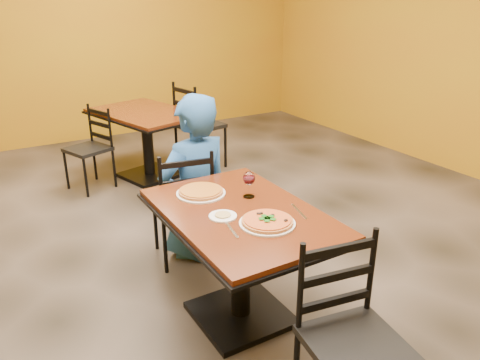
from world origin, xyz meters
TOP-DOWN VIEW (x-y plane):
  - floor at (0.00, 0.00)m, footprint 7.00×8.00m
  - wall_back at (0.00, 4.00)m, footprint 7.00×0.01m
  - table_main at (0.00, -0.50)m, footprint 0.83×1.23m
  - table_second at (0.39, 2.15)m, footprint 1.12×1.40m
  - chair_main_near at (0.03, -1.45)m, footprint 0.48×0.48m
  - chair_main_far at (0.01, 0.37)m, footprint 0.47×0.47m
  - chair_second_left at (-0.26, 2.15)m, footprint 0.49×0.49m
  - chair_second_right at (1.03, 2.15)m, footprint 0.53×0.53m
  - diner at (0.13, 0.41)m, footprint 0.68×0.50m
  - plate_main at (0.04, -0.72)m, footprint 0.31×0.31m
  - pizza_main at (0.04, -0.72)m, footprint 0.28×0.28m
  - plate_far at (-0.09, -0.16)m, footprint 0.31×0.31m
  - pizza_far at (-0.09, -0.16)m, footprint 0.28×0.28m
  - side_plate at (-0.13, -0.52)m, footprint 0.16×0.16m
  - dip at (-0.13, -0.52)m, footprint 0.09×0.09m
  - wine_glass at (0.15, -0.35)m, footprint 0.08×0.08m
  - fork at (-0.17, -0.69)m, footprint 0.05×0.19m
  - knife at (0.28, -0.68)m, footprint 0.06×0.21m

SIDE VIEW (x-z plane):
  - floor at x=0.00m, z-range -0.01..0.01m
  - chair_second_left at x=-0.26m, z-range 0.00..0.85m
  - chair_main_far at x=0.01m, z-range 0.00..0.90m
  - chair_main_near at x=0.03m, z-range 0.00..0.92m
  - chair_second_right at x=1.03m, z-range 0.00..1.00m
  - table_second at x=0.39m, z-range 0.18..0.93m
  - table_main at x=0.00m, z-range 0.18..0.93m
  - diner at x=0.13m, z-range 0.00..1.27m
  - fork at x=-0.17m, z-range 0.75..0.75m
  - knife at x=0.28m, z-range 0.75..0.75m
  - plate_main at x=0.04m, z-range 0.75..0.76m
  - plate_far at x=-0.09m, z-range 0.75..0.76m
  - side_plate at x=-0.13m, z-range 0.75..0.76m
  - dip at x=-0.13m, z-range 0.76..0.77m
  - pizza_main at x=0.04m, z-range 0.76..0.78m
  - pizza_far at x=-0.09m, z-range 0.76..0.78m
  - wine_glass at x=0.15m, z-range 0.75..0.93m
  - wall_back at x=0.00m, z-range 0.00..3.00m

